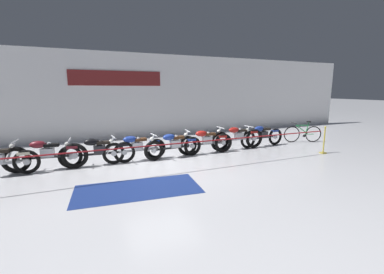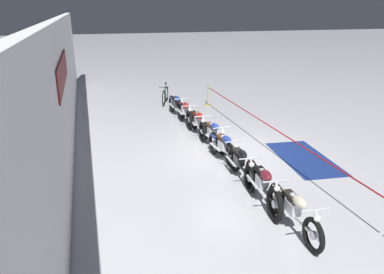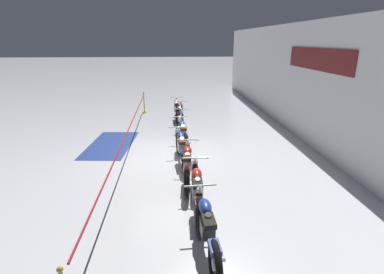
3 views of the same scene
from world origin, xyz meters
The scene contains 14 objects.
ground_plane centered at (0.00, 0.00, 0.00)m, with size 120.00×120.00×0.00m, color silver.
back_wall centered at (0.00, 5.12, 2.10)m, with size 28.00×0.29×4.20m.
motorcycle_cream_0 centered at (-4.67, 0.45, 0.47)m, with size 2.25×0.62×0.94m.
motorcycle_maroon_1 centered at (-3.42, 0.57, 0.48)m, with size 2.38×0.62×0.98m.
motorcycle_black_2 centered at (-1.94, 0.55, 0.47)m, with size 2.37×0.62×0.94m.
motorcycle_blue_3 centered at (-0.74, 0.55, 0.47)m, with size 2.19×0.62×0.94m.
motorcycle_blue_4 centered at (0.61, 0.46, 0.46)m, with size 2.22×0.62×0.93m.
motorcycle_red_5 centered at (1.93, 0.57, 0.46)m, with size 2.22×0.62×0.95m.
motorcycle_red_6 centered at (3.44, 0.68, 0.48)m, with size 2.40×0.62×0.97m.
motorcycle_blue_7 centered at (4.71, 0.73, 0.47)m, with size 2.24×0.62×0.95m.
bicycle centered at (7.05, 0.73, 0.40)m, with size 1.67×0.72×0.98m.
stanchion_far_left centered at (-1.45, -1.17, 0.75)m, with size 12.14×0.28×1.05m.
stanchion_mid_left centered at (6.15, -1.17, 0.36)m, with size 0.28×0.28×1.05m.
floor_banner centered at (-1.18, -2.00, 0.00)m, with size 3.03×1.46×0.01m, color navy.
Camera 2 is at (-10.73, 4.40, 4.52)m, focal length 35.00 mm.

